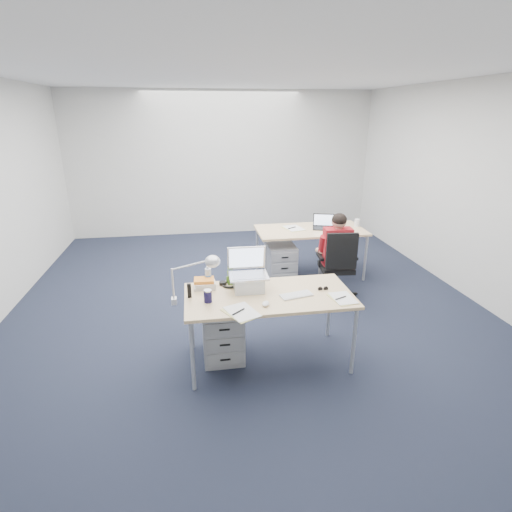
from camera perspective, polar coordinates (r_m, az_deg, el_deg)
The scene contains 24 objects.
floor at distance 5.20m, azimuth -1.05°, elevation -7.31°, with size 7.00×7.00×0.00m, color black.
room at distance 4.68m, azimuth -1.18°, elevation 11.72°, with size 6.02×7.02×2.80m.
desk_near at distance 3.86m, azimuth 1.83°, elevation -6.12°, with size 1.60×0.80×0.73m.
desk_far at distance 6.04m, azimuth 7.78°, elevation 3.39°, with size 1.60×0.80×0.73m.
office_chair at distance 5.44m, azimuth 11.33°, elevation -3.28°, with size 0.66×0.66×0.97m.
seated_person at distance 5.48m, azimuth 11.07°, elevation 0.35°, with size 0.38×0.65×1.16m.
drawer_pedestal_near at distance 4.13m, azimuth -4.78°, elevation -10.74°, with size 0.40×0.50×0.55m, color #9C9EA1.
drawer_pedestal_far at distance 5.93m, azimuth 3.54°, elevation -0.93°, with size 0.40×0.50×0.55m, color #9C9EA1.
silver_laptop at distance 3.86m, azimuth -1.09°, elevation -2.14°, with size 0.38×0.30×0.40m, color silver, non-canonical shape.
wireless_keyboard at distance 3.83m, azimuth 5.78°, elevation -5.57°, with size 0.31×0.13×0.02m, color white.
computer_mouse at distance 3.62m, azimuth 1.40°, elevation -6.83°, with size 0.06×0.10×0.04m, color white.
headphones at distance 4.03m, azimuth -3.70°, elevation -3.97°, with size 0.23×0.18×0.04m, color black, non-canonical shape.
can_koozie at distance 3.69m, azimuth -6.90°, elevation -5.69°, with size 0.07×0.07×0.12m, color #16123A.
water_bottle at distance 4.03m, azimuth -6.85°, elevation -2.79°, with size 0.06×0.06×0.20m, color silver.
bear_figurine at distance 4.04m, azimuth -3.71°, elevation -3.06°, with size 0.08×0.06×0.15m, color #336A1C, non-canonical shape.
book_stack at distance 3.99m, azimuth -7.35°, elevation -3.90°, with size 0.21×0.16×0.10m, color silver.
cordless_phone at distance 3.80m, azimuth -9.51°, elevation -4.90°, with size 0.04×0.02×0.14m, color black.
papers_left at distance 3.50m, azimuth -2.17°, elevation -8.09°, with size 0.22×0.32×0.01m, color #D5CF7B.
papers_right at distance 3.83m, azimuth 12.26°, elevation -5.98°, with size 0.19×0.27×0.01m, color #D5CF7B.
sunglasses at distance 3.98m, azimuth 9.55°, elevation -4.65°, with size 0.11×0.05×0.02m, color black, non-canonical shape.
desk_lamp at distance 3.64m, azimuth -9.65°, elevation -3.29°, with size 0.41×0.15×0.46m, color silver, non-canonical shape.
dark_laptop at distance 6.04m, azimuth 9.64°, elevation 4.87°, with size 0.31×0.30×0.22m, color black, non-canonical shape.
far_cup at distance 6.30m, azimuth 14.23°, elevation 4.63°, with size 0.08×0.08×0.11m, color white.
far_papers at distance 6.02m, azimuth 5.34°, elevation 3.93°, with size 0.23×0.33×0.01m, color white.
Camera 1 is at (-0.65, -4.58, 2.37)m, focal length 28.00 mm.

